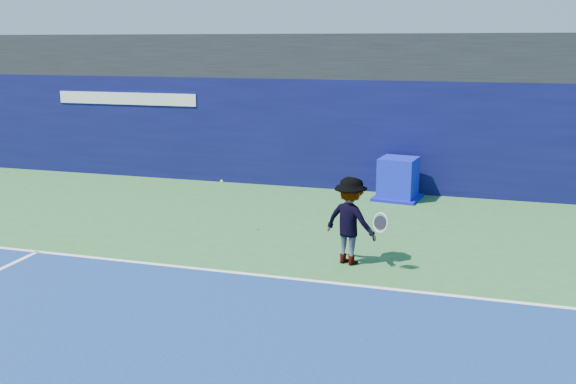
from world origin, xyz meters
name	(u,v)px	position (x,y,z in m)	size (l,w,h in m)	color
ground	(217,358)	(0.00, 0.00, 0.00)	(80.00, 80.00, 0.00)	#2E6832
baseline	(284,278)	(0.00, 3.00, 0.01)	(24.00, 0.10, 0.01)	white
stadium_band	(370,56)	(0.00, 11.50, 3.60)	(36.00, 3.00, 1.20)	black
back_wall_assembly	(362,134)	(0.00, 10.50, 1.50)	(36.00, 1.03, 3.00)	#0B0C3E
equipment_cart	(398,180)	(1.16, 9.37, 0.49)	(1.28, 1.28, 1.08)	#0D14C0
tennis_player	(350,221)	(0.93, 4.10, 0.81)	(1.34, 0.95, 1.62)	silver
tennis_ball	(222,181)	(-2.03, 5.19, 1.14)	(0.06, 0.06, 0.06)	#DAFA1B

